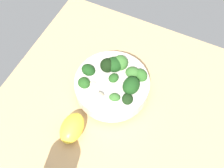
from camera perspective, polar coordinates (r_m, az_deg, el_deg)
The scene contains 3 objects.
ground_plane at distance 73.94cm, azimuth 1.41°, elevation -6.91°, with size 64.75×64.75×4.77cm, color tan.
bowl_of_broccoli at distance 71.51cm, azimuth 0.26°, elevation 0.17°, with size 19.17×19.17×9.03cm.
lemon_wedge at distance 68.45cm, azimuth -8.19°, elevation -8.92°, with size 8.07×5.38×4.65cm, color yellow.
Camera 1 is at (-10.96, 27.20, 65.49)cm, focal length 44.57 mm.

